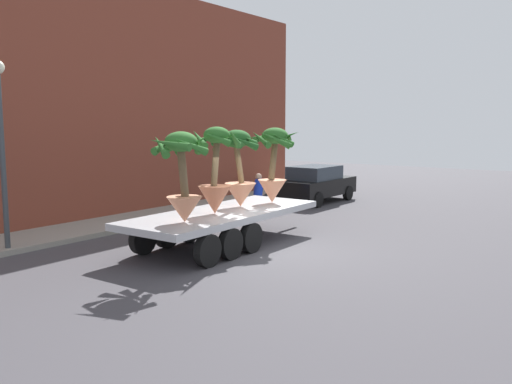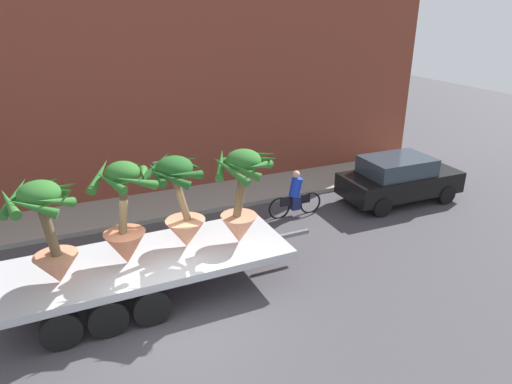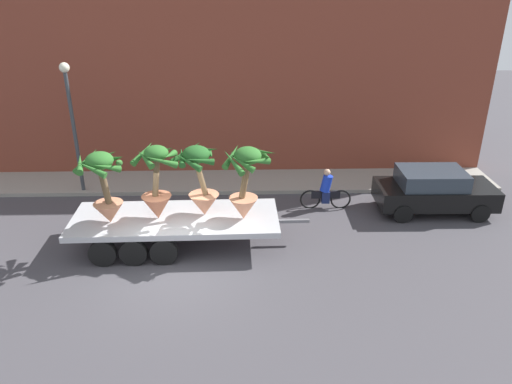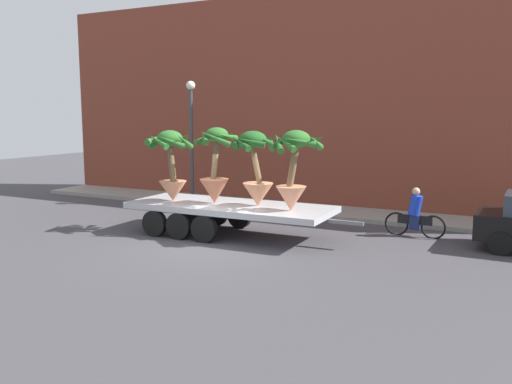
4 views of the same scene
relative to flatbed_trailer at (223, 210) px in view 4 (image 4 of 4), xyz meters
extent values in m
plane|color=#423F44|center=(0.42, -1.30, -0.77)|extent=(60.00, 60.00, 0.00)
cube|color=gray|center=(0.42, 4.80, -0.70)|extent=(24.00, 2.20, 0.15)
cube|color=brown|center=(0.42, 6.50, 3.43)|extent=(24.00, 1.20, 8.40)
cube|color=#B7BABF|center=(0.26, 0.01, 0.12)|extent=(6.36, 2.48, 0.18)
cylinder|color=black|center=(-1.78, 1.06, -0.37)|extent=(0.80, 0.24, 0.80)
cylinder|color=black|center=(-1.74, -1.13, -0.37)|extent=(0.80, 0.24, 0.80)
cylinder|color=black|center=(-0.90, 1.08, -0.37)|extent=(0.80, 0.24, 0.80)
cylinder|color=black|center=(-0.85, -1.11, -0.37)|extent=(0.80, 0.24, 0.80)
cylinder|color=black|center=(-0.01, 1.10, -0.37)|extent=(0.80, 0.24, 0.80)
cylinder|color=black|center=(0.03, -1.10, -0.37)|extent=(0.80, 0.24, 0.80)
cube|color=slate|center=(3.92, 0.08, -0.03)|extent=(1.00, 0.12, 0.10)
cone|color=tan|center=(2.37, -0.17, 0.56)|extent=(0.87, 0.87, 0.70)
cylinder|color=brown|center=(2.43, -0.17, 1.58)|extent=(0.42, 0.19, 1.35)
ellipsoid|color=#2D6B28|center=(2.50, -0.17, 2.25)|extent=(0.80, 0.80, 0.50)
cone|color=#2D6B28|center=(3.05, -0.12, 2.18)|extent=(0.31, 1.13, 0.55)
cone|color=#2D6B28|center=(2.91, 0.23, 2.21)|extent=(0.96, 0.97, 0.40)
cone|color=#2D6B28|center=(2.48, 0.27, 2.20)|extent=(0.91, 0.24, 0.38)
cone|color=#2D6B28|center=(2.03, 0.03, 2.17)|extent=(0.60, 1.01, 0.57)
cone|color=#2D6B28|center=(2.09, -0.46, 2.16)|extent=(0.73, 0.93, 0.61)
cone|color=#2D6B28|center=(2.34, -0.54, 2.16)|extent=(0.83, 0.51, 0.53)
cone|color=#2D6B28|center=(2.76, -0.53, 2.20)|extent=(0.84, 0.70, 0.38)
cone|color=tan|center=(-1.63, -0.30, 0.53)|extent=(0.87, 0.87, 0.64)
cylinder|color=brown|center=(-1.67, -0.30, 1.51)|extent=(0.33, 0.20, 1.35)
ellipsoid|color=#2D6B28|center=(-1.72, -0.30, 2.19)|extent=(0.79, 0.79, 0.50)
cone|color=#2D6B28|center=(-1.22, -0.21, 2.10)|extent=(0.38, 1.01, 0.58)
cone|color=#2D6B28|center=(-1.36, 0.05, 2.11)|extent=(0.85, 0.85, 0.54)
cone|color=#2D6B28|center=(-1.78, 0.16, 2.11)|extent=(0.97, 0.33, 0.52)
cone|color=#2D6B28|center=(-2.16, -0.06, 2.10)|extent=(0.65, 0.98, 0.59)
cone|color=#2D6B28|center=(-2.23, -0.44, 2.16)|extent=(0.47, 1.09, 0.36)
cone|color=#2D6B28|center=(-1.84, -0.74, 2.11)|extent=(0.93, 0.44, 0.52)
cone|color=#2D6B28|center=(-1.44, -0.61, 2.10)|extent=(0.76, 0.71, 0.51)
cone|color=tan|center=(1.16, 0.12, 0.55)|extent=(0.92, 0.92, 0.69)
cylinder|color=brown|center=(1.07, 0.12, 1.54)|extent=(0.44, 0.17, 1.30)
ellipsoid|color=#235B23|center=(0.99, 0.12, 2.19)|extent=(0.82, 0.82, 0.51)
cone|color=#235B23|center=(1.40, 0.20, 2.15)|extent=(0.36, 0.89, 0.36)
cone|color=#235B23|center=(1.16, 0.61, 2.16)|extent=(1.05, 0.53, 0.36)
cone|color=#235B23|center=(0.66, 0.57, 2.11)|extent=(1.00, 0.82, 0.60)
cone|color=#235B23|center=(0.57, 0.07, 2.13)|extent=(0.31, 0.88, 0.42)
cone|color=#235B23|center=(0.79, -0.28, 2.11)|extent=(0.90, 0.59, 0.52)
cone|color=#235B23|center=(1.13, -0.27, 2.14)|extent=(0.87, 0.47, 0.39)
cone|color=#B26647|center=(-0.24, -0.09, 0.59)|extent=(0.90, 0.90, 0.76)
cylinder|color=brown|center=(-0.18, -0.09, 1.64)|extent=(0.35, 0.17, 1.37)
ellipsoid|color=#2D6B28|center=(-0.13, -0.09, 2.32)|extent=(0.71, 0.71, 0.44)
cone|color=#2D6B28|center=(0.27, -0.16, 2.28)|extent=(0.34, 0.87, 0.35)
cone|color=#2D6B28|center=(-0.02, 0.28, 2.24)|extent=(0.81, 0.42, 0.47)
cone|color=#2D6B28|center=(-0.57, 0.16, 2.24)|extent=(0.67, 0.97, 0.57)
cone|color=#2D6B28|center=(-0.41, -0.33, 2.24)|extent=(0.65, 0.71, 0.48)
cone|color=#2D6B28|center=(0.07, -0.52, 2.23)|extent=(0.95, 0.59, 0.58)
torus|color=black|center=(5.87, 2.46, -0.43)|extent=(0.74, 0.08, 0.74)
torus|color=black|center=(4.77, 2.49, -0.43)|extent=(0.74, 0.08, 0.74)
cube|color=black|center=(5.32, 2.48, -0.25)|extent=(1.04, 0.09, 0.28)
cylinder|color=#1938C6|center=(5.32, 2.48, 0.20)|extent=(0.45, 0.35, 0.65)
sphere|color=tan|center=(5.32, 2.48, 0.62)|extent=(0.24, 0.24, 0.24)
cube|color=navy|center=(5.32, 2.48, -0.33)|extent=(0.29, 0.25, 0.44)
cylinder|color=black|center=(7.81, 2.94, -0.45)|extent=(0.64, 0.21, 0.64)
cylinder|color=black|center=(7.79, 1.30, -0.45)|extent=(0.64, 0.21, 0.64)
cylinder|color=#383D42|center=(-3.81, 4.00, 1.63)|extent=(0.14, 0.14, 4.50)
sphere|color=#EAEACC|center=(-3.81, 4.00, 4.03)|extent=(0.36, 0.36, 0.36)
camera|label=1|loc=(-11.11, -9.40, 2.62)|focal=37.71mm
camera|label=2|loc=(-1.17, -9.27, 5.49)|focal=32.28mm
camera|label=3|loc=(2.39, -13.45, 7.12)|focal=34.41mm
camera|label=4|loc=(8.46, -14.11, 2.99)|focal=38.05mm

